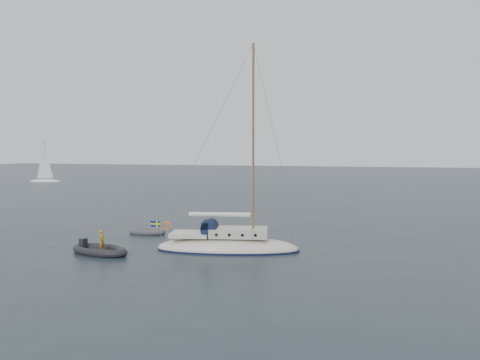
% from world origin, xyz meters
% --- Properties ---
extents(ground, '(300.00, 300.00, 0.00)m').
position_xyz_m(ground, '(0.00, 0.00, 0.00)').
color(ground, black).
rests_on(ground, ground).
extents(sailboat, '(9.41, 2.82, 13.40)m').
position_xyz_m(sailboat, '(-1.80, -1.01, 1.01)').
color(sailboat, silver).
rests_on(sailboat, ground).
extents(dinghy, '(2.92, 1.32, 0.42)m').
position_xyz_m(dinghy, '(-9.40, 2.77, 0.18)').
color(dinghy, '#4D4D52').
rests_on(dinghy, ground).
extents(rib, '(4.17, 1.90, 1.49)m').
position_xyz_m(rib, '(-9.04, -4.05, 0.24)').
color(rib, black).
rests_on(rib, ground).
extents(distant_yacht_a, '(6.35, 3.39, 8.42)m').
position_xyz_m(distant_yacht_a, '(-55.27, 48.06, 3.60)').
color(distant_yacht_a, silver).
rests_on(distant_yacht_a, ground).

